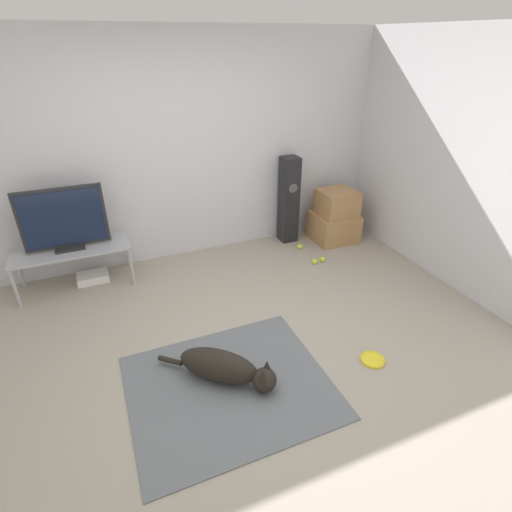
# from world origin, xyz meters

# --- Properties ---
(ground_plane) EXTENTS (12.00, 12.00, 0.00)m
(ground_plane) POSITION_xyz_m (0.00, 0.00, 0.00)
(ground_plane) COLOR #9E9384
(wall_back) EXTENTS (8.00, 0.06, 2.55)m
(wall_back) POSITION_xyz_m (0.00, 2.10, 1.27)
(wall_back) COLOR silver
(wall_back) RESTS_ON ground_plane
(wall_right) EXTENTS (0.06, 8.00, 2.55)m
(wall_right) POSITION_xyz_m (2.60, 0.00, 1.27)
(wall_right) COLOR silver
(wall_right) RESTS_ON ground_plane
(area_rug) EXTENTS (1.54, 1.32, 0.01)m
(area_rug) POSITION_xyz_m (-0.17, -0.27, 0.01)
(area_rug) COLOR slate
(area_rug) RESTS_ON ground_plane
(dog) EXTENTS (0.81, 0.71, 0.27)m
(dog) POSITION_xyz_m (-0.18, -0.19, 0.14)
(dog) COLOR black
(dog) RESTS_ON area_rug
(frisbee) EXTENTS (0.21, 0.21, 0.03)m
(frisbee) POSITION_xyz_m (1.05, -0.47, 0.01)
(frisbee) COLOR yellow
(frisbee) RESTS_ON ground_plane
(cardboard_box_lower) EXTENTS (0.56, 0.52, 0.37)m
(cardboard_box_lower) POSITION_xyz_m (2.00, 1.67, 0.18)
(cardboard_box_lower) COLOR #A87A4C
(cardboard_box_lower) RESTS_ON ground_plane
(cardboard_box_upper) EXTENTS (0.46, 0.43, 0.32)m
(cardboard_box_upper) POSITION_xyz_m (2.01, 1.67, 0.53)
(cardboard_box_upper) COLOR #A87A4C
(cardboard_box_upper) RESTS_ON cardboard_box_lower
(floor_speaker) EXTENTS (0.21, 0.22, 1.13)m
(floor_speaker) POSITION_xyz_m (1.42, 1.90, 0.56)
(floor_speaker) COLOR black
(floor_speaker) RESTS_ON ground_plane
(tv_stand) EXTENTS (1.18, 0.49, 0.46)m
(tv_stand) POSITION_xyz_m (-1.22, 1.78, 0.41)
(tv_stand) COLOR #A8A8AD
(tv_stand) RESTS_ON ground_plane
(tv) EXTENTS (0.83, 0.20, 0.66)m
(tv) POSITION_xyz_m (-1.22, 1.78, 0.79)
(tv) COLOR #232326
(tv) RESTS_ON tv_stand
(tennis_ball_by_boxes) EXTENTS (0.07, 0.07, 0.07)m
(tennis_ball_by_boxes) POSITION_xyz_m (1.54, 1.18, 0.03)
(tennis_ball_by_boxes) COLOR #C6E033
(tennis_ball_by_boxes) RESTS_ON ground_plane
(tennis_ball_near_speaker) EXTENTS (0.07, 0.07, 0.07)m
(tennis_ball_near_speaker) POSITION_xyz_m (1.43, 1.17, 0.03)
(tennis_ball_near_speaker) COLOR #C6E033
(tennis_ball_near_speaker) RESTS_ON ground_plane
(tennis_ball_loose_on_carpet) EXTENTS (0.07, 0.07, 0.07)m
(tennis_ball_loose_on_carpet) POSITION_xyz_m (1.45, 1.59, 0.03)
(tennis_ball_loose_on_carpet) COLOR #C6E033
(tennis_ball_loose_on_carpet) RESTS_ON ground_plane
(game_console) EXTENTS (0.33, 0.22, 0.09)m
(game_console) POSITION_xyz_m (-1.07, 1.81, 0.04)
(game_console) COLOR white
(game_console) RESTS_ON ground_plane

